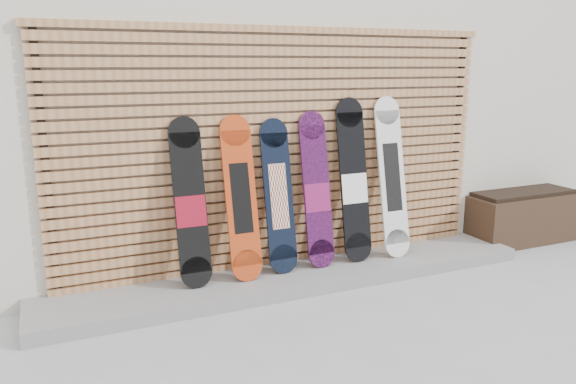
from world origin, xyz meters
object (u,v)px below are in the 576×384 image
(snowboard_3, at_px, (317,191))
(snowboard_0, at_px, (190,204))
(snowboard_4, at_px, (354,181))
(planter_box, at_px, (521,216))
(snowboard_1, at_px, (241,198))
(snowboard_5, at_px, (392,177))
(snowboard_2, at_px, (279,196))

(snowboard_3, bearing_deg, snowboard_0, -179.79)
(snowboard_4, bearing_deg, snowboard_3, 179.84)
(planter_box, xyz_separation_m, snowboard_1, (-3.34, -0.03, 0.54))
(snowboard_4, height_order, snowboard_5, same)
(snowboard_0, bearing_deg, planter_box, 0.35)
(snowboard_3, bearing_deg, snowboard_2, 179.20)
(snowboard_4, bearing_deg, snowboard_1, -179.26)
(planter_box, height_order, snowboard_5, snowboard_5)
(planter_box, bearing_deg, snowboard_1, -179.40)
(snowboard_0, distance_m, snowboard_1, 0.45)
(snowboard_3, bearing_deg, snowboard_5, -1.50)
(planter_box, bearing_deg, snowboard_5, -178.72)
(snowboard_0, relative_size, snowboard_4, 0.92)
(snowboard_2, xyz_separation_m, snowboard_4, (0.77, -0.01, 0.07))
(snowboard_3, height_order, snowboard_4, snowboard_4)
(snowboard_3, distance_m, snowboard_4, 0.40)
(snowboard_0, xyz_separation_m, snowboard_2, (0.81, 0.01, -0.01))
(snowboard_1, xyz_separation_m, snowboard_4, (1.14, 0.01, 0.05))
(snowboard_1, relative_size, snowboard_3, 1.00)
(snowboard_0, relative_size, snowboard_1, 1.00)
(snowboard_0, height_order, snowboard_4, snowboard_4)
(snowboard_2, bearing_deg, snowboard_4, -0.48)
(snowboard_0, bearing_deg, snowboard_4, 0.12)
(snowboard_1, height_order, snowboard_4, snowboard_4)
(planter_box, height_order, snowboard_0, snowboard_0)
(snowboard_4, bearing_deg, snowboard_5, -2.76)
(snowboard_4, distance_m, snowboard_5, 0.42)
(snowboard_1, relative_size, snowboard_2, 1.03)
(snowboard_3, relative_size, snowboard_4, 0.93)
(snowboard_3, relative_size, snowboard_5, 0.93)
(planter_box, relative_size, snowboard_4, 0.84)
(snowboard_5, bearing_deg, snowboard_4, 177.24)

